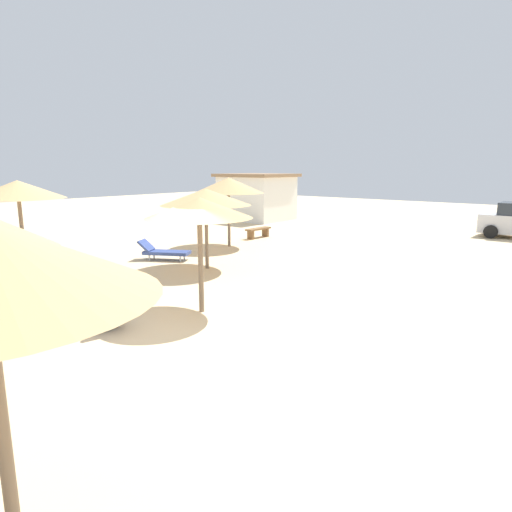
{
  "coord_description": "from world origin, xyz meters",
  "views": [
    {
      "loc": [
        6.84,
        -5.45,
        3.39
      ],
      "look_at": [
        0.0,
        3.0,
        1.2
      ],
      "focal_mm": 30.96,
      "sensor_mm": 36.0,
      "label": 1
    }
  ],
  "objects": [
    {
      "name": "parasol_3",
      "position": [
        -7.56,
        0.61,
        2.71
      ],
      "size": [
        2.81,
        2.81,
        3.0
      ],
      "color": "#75604C",
      "rests_on": "ground"
    },
    {
      "name": "bench_0",
      "position": [
        -6.5,
        11.2,
        0.35
      ],
      "size": [
        0.45,
        1.51,
        0.49
      ],
      "color": "brown",
      "rests_on": "ground"
    },
    {
      "name": "ground_plane",
      "position": [
        0.0,
        0.0,
        0.0
      ],
      "size": [
        80.0,
        80.0,
        0.0
      ],
      "primitive_type": "plane",
      "color": "beige"
    },
    {
      "name": "parasol_1",
      "position": [
        -0.53,
        1.58,
        2.47
      ],
      "size": [
        2.47,
        2.47,
        2.72
      ],
      "color": "#75604C",
      "rests_on": "ground"
    },
    {
      "name": "beach_cabana",
      "position": [
        -11.43,
        17.18,
        1.52
      ],
      "size": [
        4.38,
        3.97,
        2.99
      ],
      "color": "white",
      "rests_on": "ground"
    },
    {
      "name": "parasol_7",
      "position": [
        -6.03,
        8.59,
        2.63
      ],
      "size": [
        3.03,
        3.03,
        2.97
      ],
      "color": "#75604C",
      "rests_on": "ground"
    },
    {
      "name": "lounger_1",
      "position": [
        -1.68,
        -0.39,
        0.32
      ],
      "size": [
        1.99,
        1.04,
        0.71
      ],
      "color": "#33478C",
      "rests_on": "ground"
    },
    {
      "name": "lounger_0",
      "position": [
        -5.99,
        4.9,
        0.32
      ],
      "size": [
        1.95,
        1.47,
        0.74
      ],
      "color": "#33478C",
      "rests_on": "ground"
    },
    {
      "name": "parasol_0",
      "position": [
        -3.71,
        4.93,
        2.42
      ],
      "size": [
        3.02,
        3.02,
        2.7
      ],
      "color": "#75604C",
      "rests_on": "ground"
    }
  ]
}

